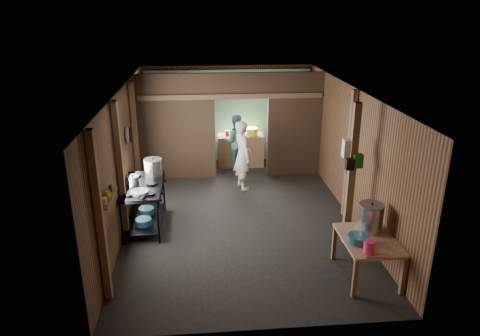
{
  "coord_description": "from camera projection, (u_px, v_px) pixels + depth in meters",
  "views": [
    {
      "loc": [
        -0.73,
        -8.27,
        4.12
      ],
      "look_at": [
        0.0,
        -0.2,
        1.1
      ],
      "focal_mm": 33.09,
      "sensor_mm": 36.0,
      "label": 1
    }
  ],
  "objects": [
    {
      "name": "stove_pot_med",
      "position": [
        133.0,
        181.0,
        8.33
      ],
      "size": [
        0.28,
        0.28,
        0.21
      ],
      "primitive_type": null,
      "rotation": [
        0.0,
        0.0,
        0.19
      ],
      "color": "silver",
      "rests_on": "gas_range"
    },
    {
      "name": "ceiling",
      "position": [
        239.0,
        90.0,
        8.31
      ],
      "size": [
        4.5,
        7.0,
        0.0
      ],
      "primitive_type": "cube",
      "color": "#45403B",
      "rests_on": "ground"
    },
    {
      "name": "turquoise_panel",
      "position": [
        228.0,
        116.0,
        11.99
      ],
      "size": [
        4.4,
        0.06,
        2.5
      ],
      "primitive_type": "cube",
      "color": "#79B1AB",
      "rests_on": "wall_back"
    },
    {
      "name": "stock_pot",
      "position": [
        371.0,
        218.0,
        7.1
      ],
      "size": [
        0.43,
        0.43,
        0.48
      ],
      "primitive_type": null,
      "rotation": [
        0.0,
        0.0,
        -0.04
      ],
      "color": "silver",
      "rests_on": "prep_table"
    },
    {
      "name": "bag_black",
      "position": [
        350.0,
        164.0,
        7.54
      ],
      "size": [
        0.14,
        0.1,
        0.2
      ],
      "primitive_type": "cube",
      "color": "black",
      "rests_on": "post_free"
    },
    {
      "name": "pan_lid_big",
      "position": [
        127.0,
        135.0,
        8.83
      ],
      "size": [
        0.03,
        0.34,
        0.34
      ],
      "primitive_type": "cylinder",
      "rotation": [
        0.0,
        1.57,
        0.0
      ],
      "color": "gray",
      "rests_on": "wall_left"
    },
    {
      "name": "wall_back",
      "position": [
        228.0,
        114.0,
        12.03
      ],
      "size": [
        4.5,
        0.0,
        2.6
      ],
      "primitive_type": "cube",
      "color": "brown",
      "rests_on": "ground"
    },
    {
      "name": "partition_right",
      "position": [
        295.0,
        125.0,
        10.95
      ],
      "size": [
        1.35,
        0.1,
        2.6
      ],
      "primitive_type": "cube",
      "color": "#42301E",
      "rests_on": "floor"
    },
    {
      "name": "post_left_a",
      "position": [
        100.0,
        219.0,
        6.16
      ],
      "size": [
        0.1,
        0.12,
        2.6
      ],
      "primitive_type": "cube",
      "color": "brown",
      "rests_on": "floor"
    },
    {
      "name": "floor",
      "position": [
        239.0,
        214.0,
        9.22
      ],
      "size": [
        4.5,
        7.0,
        0.0
      ],
      "primitive_type": "cube",
      "color": "black",
      "rests_on": "ground"
    },
    {
      "name": "blue_tub_front",
      "position": [
        144.0,
        222.0,
        8.38
      ],
      "size": [
        0.3,
        0.3,
        0.13
      ],
      "primitive_type": "cylinder",
      "color": "#23576E",
      "rests_on": "gas_range"
    },
    {
      "name": "back_counter",
      "position": [
        241.0,
        150.0,
        11.85
      ],
      "size": [
        1.2,
        0.5,
        0.85
      ],
      "primitive_type": "cube",
      "color": "brown",
      "rests_on": "floor"
    },
    {
      "name": "wash_basin",
      "position": [
        358.0,
        239.0,
        6.79
      ],
      "size": [
        0.42,
        0.42,
        0.12
      ],
      "primitive_type": "cylinder",
      "rotation": [
        0.0,
        0.0,
        0.39
      ],
      "color": "#23576E",
      "rests_on": "prep_table"
    },
    {
      "name": "cross_beam",
      "position": [
        231.0,
        96.0,
        10.51
      ],
      "size": [
        4.4,
        0.12,
        0.12
      ],
      "primitive_type": "cube",
      "color": "brown",
      "rests_on": "wall_left"
    },
    {
      "name": "blue_tub_back",
      "position": [
        146.0,
        211.0,
        8.83
      ],
      "size": [
        0.31,
        0.31,
        0.12
      ],
      "primitive_type": "cylinder",
      "color": "#23576E",
      "rests_on": "gas_range"
    },
    {
      "name": "jar_white",
      "position": [
        104.0,
        201.0,
        6.33
      ],
      "size": [
        0.07,
        0.07,
        0.1
      ],
      "primitive_type": "cylinder",
      "color": "silver",
      "rests_on": "wall_shelf"
    },
    {
      "name": "knife",
      "position": [
        376.0,
        257.0,
        6.4
      ],
      "size": [
        0.3,
        0.05,
        0.01
      ],
      "primitive_type": "cube",
      "rotation": [
        0.0,
        0.0,
        0.04
      ],
      "color": "silver",
      "rests_on": "prep_table"
    },
    {
      "name": "post_free",
      "position": [
        351.0,
        176.0,
        7.71
      ],
      "size": [
        0.12,
        0.12,
        2.6
      ],
      "primitive_type": "cube",
      "color": "brown",
      "rests_on": "floor"
    },
    {
      "name": "cook",
      "position": [
        242.0,
        155.0,
        10.26
      ],
      "size": [
        0.54,
        0.68,
        1.64
      ],
      "primitive_type": "imported",
      "rotation": [
        0.0,
        0.0,
        1.86
      ],
      "color": "silver",
      "rests_on": "floor"
    },
    {
      "name": "post_left_c",
      "position": [
        136.0,
        140.0,
        9.7
      ],
      "size": [
        0.1,
        0.12,
        2.6
      ],
      "primitive_type": "cube",
      "color": "brown",
      "rests_on": "floor"
    },
    {
      "name": "partition_header",
      "position": [
        241.0,
        85.0,
        10.49
      ],
      "size": [
        1.3,
        0.1,
        0.6
      ],
      "primitive_type": "cube",
      "color": "#42301E",
      "rests_on": "wall_back"
    },
    {
      "name": "frying_pan",
      "position": [
        140.0,
        192.0,
        7.99
      ],
      "size": [
        0.5,
        0.63,
        0.08
      ],
      "primitive_type": null,
      "rotation": [
        0.0,
        0.0,
        -0.34
      ],
      "color": "gray",
      "rests_on": "gas_range"
    },
    {
      "name": "wall_right",
      "position": [
        350.0,
        152.0,
        8.95
      ],
      "size": [
        0.0,
        7.0,
        2.6
      ],
      "primitive_type": "cube",
      "color": "brown",
      "rests_on": "ground"
    },
    {
      "name": "pan_lid_small",
      "position": [
        131.0,
        135.0,
        9.24
      ],
      "size": [
        0.03,
        0.3,
        0.3
      ],
      "primitive_type": "cylinder",
      "rotation": [
        0.0,
        1.57,
        0.0
      ],
      "color": "black",
      "rests_on": "wall_left"
    },
    {
      "name": "gas_range",
      "position": [
        144.0,
        206.0,
        8.56
      ],
      "size": [
        0.77,
        1.51,
        0.89
      ],
      "primitive_type": null,
      "color": "black",
      "rests_on": "floor"
    },
    {
      "name": "wall_front",
      "position": [
        264.0,
        245.0,
        5.5
      ],
      "size": [
        4.5,
        0.0,
        2.6
      ],
      "primitive_type": "cube",
      "color": "brown",
      "rests_on": "ground"
    },
    {
      "name": "wall_shelf",
      "position": [
        108.0,
        198.0,
        6.59
      ],
      "size": [
        0.14,
        0.8,
        0.03
      ],
      "primitive_type": "cube",
      "color": "brown",
      "rests_on": "wall_left"
    },
    {
      "name": "wall_left",
      "position": [
        124.0,
        158.0,
        8.58
      ],
      "size": [
        0.0,
        7.0,
        2.6
      ],
      "primitive_type": "cube",
      "color": "brown",
      "rests_on": "ground"
    },
    {
      "name": "prep_table",
      "position": [
        367.0,
        257.0,
        7.03
      ],
      "size": [
        0.83,
        1.13,
        0.67
      ],
      "primitive_type": null,
      "color": "tan",
      "rests_on": "floor"
    },
    {
      "name": "worker_back",
      "position": [
        235.0,
        141.0,
        11.57
      ],
      "size": [
        0.76,
        0.61,
        1.47
      ],
      "primitive_type": "imported",
      "rotation": [
        0.0,
        0.0,
        3.22
      ],
      "color": "slate",
      "rests_on": "floor"
    },
    {
      "name": "yellow_tub",
      "position": [
        251.0,
        131.0,
        11.69
      ],
      "size": [
        0.34,
        0.34,
        0.19
      ],
      "primitive_type": "cylinder",
      "color": "yellow",
      "rests_on": "back_counter"
    },
    {
      "name": "post_right",
      "position": [
        349.0,
        155.0,
        8.76
      ],
      "size": [
        0.1,
        0.12,
        2.6
      ],
      "primitive_type": "cube",
      "color": "brown",
      "rests_on": "floor"
    },
    {
      "name": "partition_left",
      "position": [
        177.0,
        128.0,
        10.71
      ],
      "size": [
        1.85,
        0.1,
        2.6
      ],
      "primitive_type": "cube",
      "color": "#42301E",
      "rests_on": "floor"
    },
    {
      "name": "stove_pot_large",
      "position": [
        153.0,
        168.0,
        8.8
      ],
      "size": [
        0.38,
        0.38,
        0.36
      ],
      "primitive_type": null,
      "rotation": [
        0.0,
        0.0,
        0.05
      ],
      "color": "silver",
      "rests_on": "gas_range"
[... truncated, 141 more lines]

